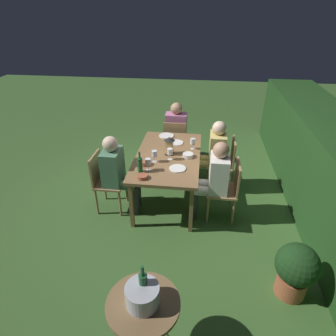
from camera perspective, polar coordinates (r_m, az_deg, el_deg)
ground_plane at (r=4.50m, az=0.00°, el=-5.74°), size 16.00×16.00×0.00m
dining_table at (r=4.13m, az=0.00°, el=1.99°), size 1.63×0.92×0.74m
chair_side_right_a at (r=4.54m, az=11.32°, el=1.27°), size 0.42×0.40×0.87m
person_in_mustard at (r=4.46m, az=9.02°, el=3.13°), size 0.38×0.47×1.15m
chair_side_left_b at (r=4.11m, az=-12.55°, el=-2.22°), size 0.42×0.40×0.87m
person_in_green at (r=3.97m, az=-10.12°, el=-0.58°), size 0.38×0.47×1.15m
chair_head_near at (r=5.17m, az=1.46°, el=5.56°), size 0.40×0.42×0.87m
person_in_pink at (r=5.29m, az=1.70°, el=7.93°), size 0.48×0.38×1.15m
chair_side_right_b at (r=3.92m, az=11.84°, el=-3.88°), size 0.42×0.40×0.87m
person_in_cream at (r=3.82m, az=9.16°, el=-1.83°), size 0.38×0.47×1.15m
lantern_centerpiece at (r=4.07m, az=0.32°, el=4.74°), size 0.15×0.15×0.27m
green_bottle_on_table at (r=3.65m, az=-5.68°, el=0.69°), size 0.07×0.07×0.29m
wine_glass_a at (r=3.87m, az=-2.76°, el=2.80°), size 0.08×0.08×0.17m
wine_glass_b at (r=3.93m, az=0.39°, el=3.25°), size 0.08×0.08×0.17m
wine_glass_c at (r=3.67m, az=-4.04°, el=1.14°), size 0.08×0.08×0.17m
wine_glass_d at (r=4.24m, az=5.03°, el=5.29°), size 0.08×0.08×0.17m
plate_a at (r=4.71m, az=-0.32°, el=6.53°), size 0.24×0.24×0.01m
plate_b at (r=3.75m, az=1.94°, el=-0.09°), size 0.22×0.22×0.01m
plate_c at (r=4.46m, az=1.64°, el=5.14°), size 0.23×0.23×0.01m
bowl_olives at (r=3.84m, az=-4.64°, el=1.03°), size 0.12×0.12×0.06m
bowl_bread at (r=4.04m, az=4.06°, el=2.60°), size 0.15×0.15×0.05m
bowl_salad at (r=3.55m, az=-5.18°, el=-1.72°), size 0.13×0.13×0.05m
side_table at (r=2.57m, az=-4.82°, el=-28.20°), size 0.57×0.57×0.67m
ice_bucket at (r=2.31m, az=-5.17°, el=-23.99°), size 0.26×0.26×0.34m
hedge_backdrop at (r=4.52m, az=29.94°, el=-0.62°), size 5.59×0.89×1.25m
potted_plant_by_hedge at (r=3.25m, az=24.41°, el=-18.08°), size 0.43×0.43×0.63m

